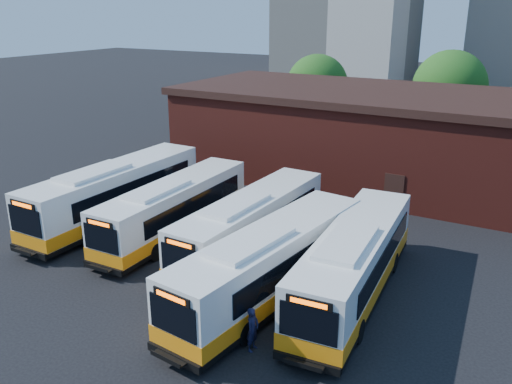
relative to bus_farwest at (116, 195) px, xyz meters
The scene contains 10 objects.
ground 11.73m from the bus_farwest, 23.43° to the right, with size 220.00×220.00×0.00m, color black.
bus_farwest is the anchor object (origin of this frame).
bus_west 4.27m from the bus_farwest, ahead, with size 2.58×11.58×3.14m.
bus_midwest 12.59m from the bus_farwest, 16.31° to the right, with size 3.83×12.30×3.30m.
bus_mideast 9.08m from the bus_farwest, ahead, with size 2.76×11.72×3.17m.
bus_east 15.18m from the bus_farwest, ahead, with size 3.35×12.07×3.25m.
transit_worker 15.03m from the bus_farwest, 28.07° to the right, with size 0.62×0.41×1.71m, color #121433.
depot_building 18.79m from the bus_farwest, 55.27° to the left, with size 28.60×12.60×6.40m.
tree_west 27.56m from the bus_farwest, 88.62° to the left, with size 6.00×6.00×7.65m.
tree_mid 32.18m from the bus_farwest, 66.69° to the left, with size 6.56×6.56×8.36m.
Camera 1 is at (11.05, -17.11, 11.95)m, focal length 38.00 mm.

